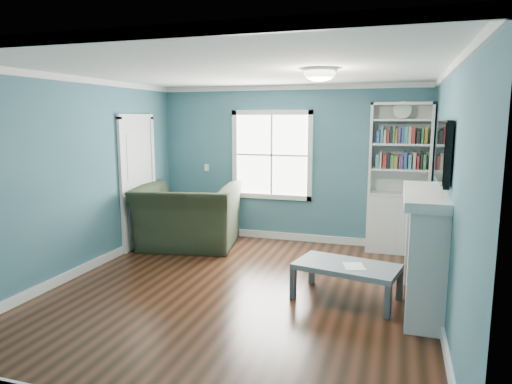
% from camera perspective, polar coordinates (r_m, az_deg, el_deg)
% --- Properties ---
extents(floor, '(5.00, 5.00, 0.00)m').
position_cam_1_polar(floor, '(5.63, -2.08, -12.33)').
color(floor, black).
rests_on(floor, ground).
extents(room_walls, '(5.00, 5.00, 5.00)m').
position_cam_1_polar(room_walls, '(5.26, -2.19, 3.90)').
color(room_walls, '#335E71').
rests_on(room_walls, ground).
extents(trim, '(4.50, 5.00, 2.60)m').
position_cam_1_polar(trim, '(5.30, -2.16, 0.19)').
color(trim, white).
rests_on(trim, ground).
extents(window, '(1.40, 0.06, 1.50)m').
position_cam_1_polar(window, '(7.72, 1.97, 4.64)').
color(window, white).
rests_on(window, room_walls).
extents(bookshelf, '(0.90, 0.35, 2.31)m').
position_cam_1_polar(bookshelf, '(7.32, 17.35, -0.19)').
color(bookshelf, silver).
rests_on(bookshelf, ground).
extents(fireplace, '(0.44, 1.58, 1.30)m').
position_cam_1_polar(fireplace, '(5.34, 20.36, -6.95)').
color(fireplace, black).
rests_on(fireplace, ground).
extents(tv, '(0.06, 1.10, 0.65)m').
position_cam_1_polar(tv, '(5.16, 22.38, 4.71)').
color(tv, black).
rests_on(tv, fireplace).
extents(door, '(0.12, 0.98, 2.17)m').
position_cam_1_polar(door, '(7.55, -14.54, 1.36)').
color(door, silver).
rests_on(door, ground).
extents(ceiling_fixture, '(0.38, 0.38, 0.15)m').
position_cam_1_polar(ceiling_fixture, '(5.13, 7.97, 14.51)').
color(ceiling_fixture, white).
rests_on(ceiling_fixture, room_walls).
extents(light_switch, '(0.08, 0.01, 0.12)m').
position_cam_1_polar(light_switch, '(8.15, -6.20, 3.06)').
color(light_switch, white).
rests_on(light_switch, room_walls).
extents(recliner, '(1.70, 1.27, 1.35)m').
position_cam_1_polar(recliner, '(7.41, -8.53, -1.70)').
color(recliner, black).
rests_on(recliner, ground).
extents(coffee_table, '(1.25, 0.85, 0.42)m').
position_cam_1_polar(coffee_table, '(5.40, 11.27, -9.39)').
color(coffee_table, '#464F54').
rests_on(coffee_table, ground).
extents(paper_sheet, '(0.29, 0.33, 0.00)m').
position_cam_1_polar(paper_sheet, '(5.32, 12.15, -9.05)').
color(paper_sheet, white).
rests_on(paper_sheet, coffee_table).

